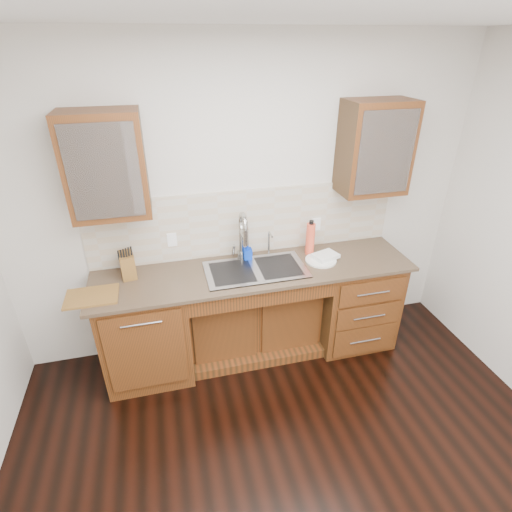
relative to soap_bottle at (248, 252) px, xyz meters
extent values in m
cube|color=black|center=(0.02, -1.60, -1.04)|extent=(4.00, 3.50, 0.10)
cube|color=beige|center=(0.02, 0.20, 0.36)|extent=(4.00, 0.10, 2.70)
cube|color=#593014|center=(-0.93, -0.16, -0.55)|extent=(0.70, 0.62, 0.88)
cube|color=#593014|center=(0.02, -0.07, -0.64)|extent=(1.20, 0.44, 0.70)
cube|color=#593014|center=(0.97, -0.16, -0.55)|extent=(0.70, 0.62, 0.88)
cube|color=#84705B|center=(0.02, -0.18, -0.09)|extent=(2.70, 0.65, 0.03)
cube|color=beige|center=(0.02, 0.13, 0.22)|extent=(2.70, 0.02, 0.59)
cube|color=#9E9EA5|center=(0.02, -0.19, -0.16)|extent=(0.84, 0.46, 0.19)
cylinder|color=#999993|center=(-0.05, 0.04, 0.12)|extent=(0.04, 0.04, 0.40)
cylinder|color=#999993|center=(0.20, 0.05, 0.04)|extent=(0.02, 0.02, 0.24)
cube|color=#593014|center=(-1.03, -0.02, 0.84)|extent=(0.55, 0.34, 0.75)
cube|color=#593014|center=(1.07, -0.02, 0.84)|extent=(0.55, 0.34, 0.75)
cube|color=white|center=(-0.63, 0.12, 0.13)|extent=(0.08, 0.01, 0.12)
cube|color=white|center=(0.67, 0.12, 0.13)|extent=(0.08, 0.01, 0.12)
imported|color=#0732BC|center=(0.00, 0.00, 0.00)|extent=(0.07, 0.07, 0.16)
cylinder|color=#EF4D2F|center=(0.56, -0.03, 0.07)|extent=(0.10, 0.10, 0.29)
cylinder|color=white|center=(0.61, -0.18, -0.07)|extent=(0.27, 0.27, 0.02)
cube|color=white|center=(0.66, -0.16, -0.05)|extent=(0.25, 0.21, 0.03)
cube|color=#9D592F|center=(-1.00, -0.03, 0.02)|extent=(0.13, 0.19, 0.20)
cube|color=brown|center=(-1.27, -0.28, -0.07)|extent=(0.38, 0.27, 0.02)
imported|color=white|center=(-1.15, -0.02, 0.78)|extent=(0.14, 0.14, 0.09)
imported|color=white|center=(-0.96, -0.02, 0.78)|extent=(0.10, 0.10, 0.09)
imported|color=silver|center=(0.95, -0.02, 0.79)|extent=(0.17, 0.17, 0.11)
imported|color=silver|center=(1.20, -0.02, 0.79)|extent=(0.11, 0.11, 0.10)
camera|label=1|loc=(-0.67, -2.97, 1.64)|focal=28.00mm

